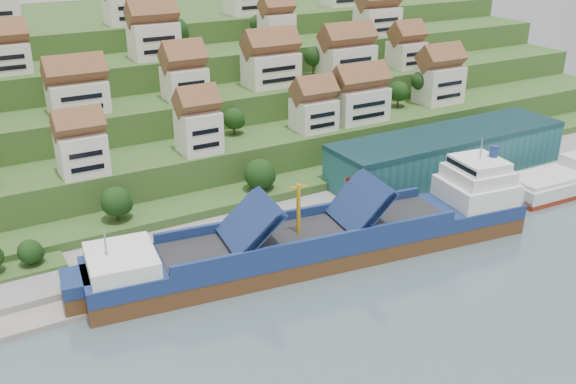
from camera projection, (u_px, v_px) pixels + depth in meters
ground at (292, 268)px, 115.18m from camera, size 300.00×300.00×0.00m
quay at (338, 208)px, 135.81m from camera, size 180.00×14.00×2.20m
hillside at (120, 87)px, 193.41m from camera, size 260.00×128.00×31.00m
hillside_village at (173, 67)px, 155.07m from camera, size 154.86×63.19×28.81m
hillside_trees at (156, 124)px, 139.60m from camera, size 141.58×62.60×31.02m
warehouse at (448, 153)px, 149.58m from camera, size 60.00×15.00×10.00m
flagpole at (345, 193)px, 128.67m from camera, size 1.28×0.16×8.00m
cargo_ship at (331, 239)px, 117.73m from camera, size 84.40×23.17×18.58m
second_ship at (562, 182)px, 145.97m from camera, size 28.18×11.36×8.06m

